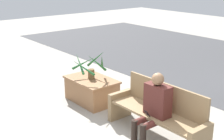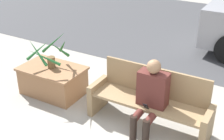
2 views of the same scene
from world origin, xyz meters
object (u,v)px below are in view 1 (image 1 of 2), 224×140
Objects in this scene: planter_box at (92,89)px; bench at (158,112)px; person_seated at (154,105)px; potted_plant at (91,66)px.

bench is at bearing 0.50° from planter_box.
person_seated reaches higher than bench.
person_seated is 1.61× the size of potted_plant.
potted_plant reaches higher than planter_box.
planter_box is at bearing 96.42° from potted_plant.
potted_plant is at bearing 175.53° from person_seated.
potted_plant is (-1.95, 0.15, 0.17)m from person_seated.
bench reaches higher than planter_box.
potted_plant reaches higher than bench.
planter_box is (-1.87, -0.02, -0.14)m from bench.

